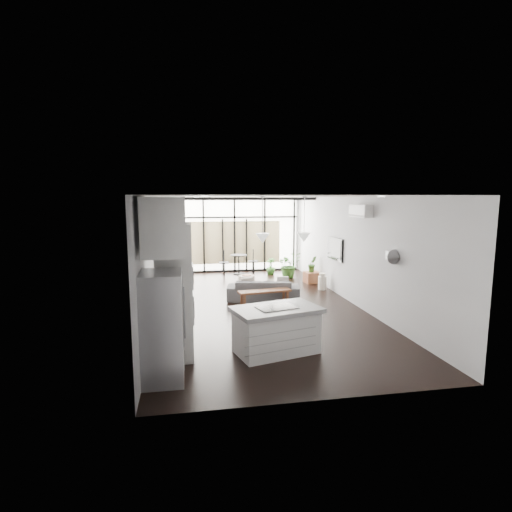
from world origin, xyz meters
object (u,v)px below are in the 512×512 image
object	(u,v)px
pouf	(247,282)
milk_can	(322,281)
sofa	(263,286)
console_bench	(265,299)
island	(276,330)
tv	(335,249)
fridge	(161,327)

from	to	relation	value
pouf	milk_can	size ratio (longest dim) A/B	0.97
sofa	pouf	size ratio (longest dim) A/B	3.93
console_bench	sofa	bearing A→B (deg)	72.72
island	milk_can	size ratio (longest dim) A/B	2.99
island	pouf	xyz separation A→B (m)	(0.26, 5.20, -0.22)
console_bench	tv	distance (m)	2.83
pouf	milk_can	distance (m)	2.32
console_bench	tv	xyz separation A→B (m)	(2.32, 1.19, 1.08)
fridge	sofa	bearing A→B (deg)	61.16
pouf	milk_can	bearing A→B (deg)	-14.55
console_bench	pouf	world-z (taller)	console_bench
tv	console_bench	bearing A→B (deg)	-152.89
island	sofa	xyz separation A→B (m)	(0.49, 3.70, -0.04)
island	console_bench	distance (m)	3.04
pouf	tv	bearing A→B (deg)	-22.17
island	console_bench	xyz separation A→B (m)	(0.39, 3.01, -0.20)
tv	pouf	bearing A→B (deg)	157.83
island	fridge	distance (m)	2.14
island	tv	distance (m)	5.07
fridge	pouf	distance (m)	6.38
sofa	console_bench	world-z (taller)	sofa
fridge	sofa	xyz separation A→B (m)	(2.45, 4.45, -0.46)
fridge	sofa	size ratio (longest dim) A/B	0.86
console_bench	milk_can	distance (m)	2.66
island	sofa	size ratio (longest dim) A/B	0.78
island	sofa	bearing A→B (deg)	67.73
milk_can	tv	xyz separation A→B (m)	(0.21, -0.42, 1.05)
console_bench	pouf	distance (m)	2.19
island	fridge	bearing A→B (deg)	-173.75
tv	milk_can	bearing A→B (deg)	116.72
console_bench	tv	world-z (taller)	tv
sofa	tv	distance (m)	2.46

